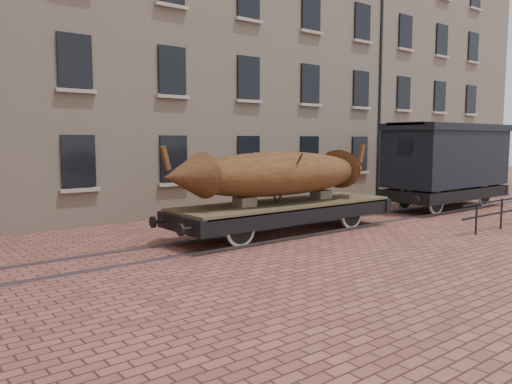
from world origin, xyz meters
TOP-DOWN VIEW (x-y plane):
  - ground at (0.00, 0.00)m, footprint 90.00×90.00m
  - warehouse_cream at (3.00, 9.99)m, footprint 40.00×10.19m
  - rail_track at (0.00, 0.00)m, footprint 30.00×1.52m
  - flatcar_wagon at (-1.39, 0.00)m, footprint 8.30×2.25m
  - iron_boat at (-1.72, -0.00)m, footprint 7.62×2.37m
  - goods_van at (7.68, 0.00)m, footprint 6.88×2.51m

SIDE VIEW (x-z plane):
  - ground at x=0.00m, z-range 0.00..0.00m
  - rail_track at x=0.00m, z-range 0.00..0.06m
  - flatcar_wagon at x=-1.39m, z-range 0.15..1.41m
  - iron_boat at x=-1.72m, z-range 0.99..2.77m
  - goods_van at x=7.68m, z-range 0.45..4.01m
  - warehouse_cream at x=3.00m, z-range 0.00..14.00m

